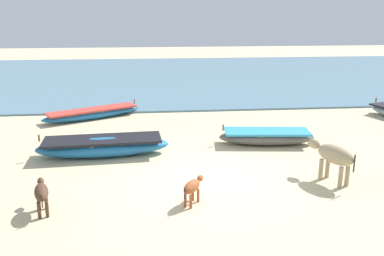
{
  "coord_description": "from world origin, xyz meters",
  "views": [
    {
      "loc": [
        -1.46,
        -9.97,
        4.29
      ],
      "look_at": [
        -0.18,
        2.94,
        0.6
      ],
      "focal_mm": 39.16,
      "sensor_mm": 36.0,
      "label": 1
    }
  ],
  "objects_px": {
    "fishing_boat_5": "(267,137)",
    "calf_near_dark": "(41,193)",
    "fishing_boat_4": "(93,113)",
    "calf_far_rust": "(192,187)",
    "cow_adult_dun": "(334,155)",
    "fishing_boat_1": "(103,146)"
  },
  "relations": [
    {
      "from": "fishing_boat_1",
      "to": "calf_far_rust",
      "type": "bearing_deg",
      "value": 120.03
    },
    {
      "from": "fishing_boat_1",
      "to": "fishing_boat_4",
      "type": "xyz_separation_m",
      "value": [
        -0.9,
        4.59,
        -0.08
      ]
    },
    {
      "from": "fishing_boat_5",
      "to": "calf_near_dark",
      "type": "relative_size",
      "value": 3.19
    },
    {
      "from": "fishing_boat_4",
      "to": "fishing_boat_5",
      "type": "xyz_separation_m",
      "value": [
        6.13,
        -3.99,
        0.04
      ]
    },
    {
      "from": "fishing_boat_5",
      "to": "calf_far_rust",
      "type": "height_order",
      "value": "fishing_boat_5"
    },
    {
      "from": "calf_far_rust",
      "to": "cow_adult_dun",
      "type": "bearing_deg",
      "value": -43.16
    },
    {
      "from": "calf_far_rust",
      "to": "fishing_boat_5",
      "type": "bearing_deg",
      "value": -1.84
    },
    {
      "from": "cow_adult_dun",
      "to": "calf_far_rust",
      "type": "height_order",
      "value": "cow_adult_dun"
    },
    {
      "from": "fishing_boat_4",
      "to": "calf_near_dark",
      "type": "height_order",
      "value": "calf_near_dark"
    },
    {
      "from": "fishing_boat_5",
      "to": "calf_far_rust",
      "type": "relative_size",
      "value": 3.93
    },
    {
      "from": "fishing_boat_5",
      "to": "fishing_boat_4",
      "type": "bearing_deg",
      "value": -26.87
    },
    {
      "from": "fishing_boat_1",
      "to": "fishing_boat_5",
      "type": "height_order",
      "value": "fishing_boat_1"
    },
    {
      "from": "fishing_boat_4",
      "to": "fishing_boat_1",
      "type": "bearing_deg",
      "value": -107.0
    },
    {
      "from": "fishing_boat_1",
      "to": "cow_adult_dun",
      "type": "height_order",
      "value": "cow_adult_dun"
    },
    {
      "from": "fishing_boat_4",
      "to": "calf_far_rust",
      "type": "distance_m",
      "value": 8.76
    },
    {
      "from": "fishing_boat_4",
      "to": "calf_far_rust",
      "type": "xyz_separation_m",
      "value": [
        3.26,
        -8.13,
        0.19
      ]
    },
    {
      "from": "calf_near_dark",
      "to": "calf_far_rust",
      "type": "relative_size",
      "value": 1.23
    },
    {
      "from": "fishing_boat_4",
      "to": "calf_near_dark",
      "type": "xyz_separation_m",
      "value": [
        -0.03,
        -8.23,
        0.26
      ]
    },
    {
      "from": "cow_adult_dun",
      "to": "calf_near_dark",
      "type": "relative_size",
      "value": 1.47
    },
    {
      "from": "fishing_boat_4",
      "to": "calf_near_dark",
      "type": "distance_m",
      "value": 8.24
    },
    {
      "from": "fishing_boat_4",
      "to": "fishing_boat_5",
      "type": "relative_size",
      "value": 1.25
    },
    {
      "from": "fishing_boat_1",
      "to": "fishing_boat_4",
      "type": "height_order",
      "value": "fishing_boat_1"
    }
  ]
}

